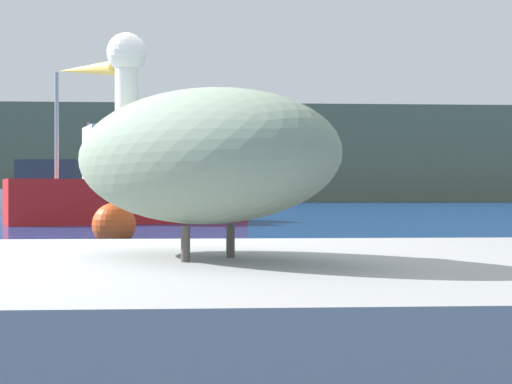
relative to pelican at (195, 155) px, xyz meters
name	(u,v)px	position (x,y,z in m)	size (l,w,h in m)	color
hillside_backdrop	(209,157)	(-0.92, 70.85, 3.65)	(140.00, 14.76, 9.50)	#5B664C
pier_dock	(197,366)	(0.01, -0.01, -0.73)	(3.88, 2.05, 0.74)	gray
pelican	(195,155)	(0.00, 0.00, 0.00)	(1.25, 1.29, 0.84)	gray
fishing_boat_orange	(165,192)	(-3.21, 40.59, -0.14)	(7.18, 3.91, 4.33)	orange
fishing_boat_white	(45,194)	(-7.82, 29.59, -0.20)	(7.60, 3.30, 4.12)	white
fishing_boat_red	(126,192)	(-2.82, 19.47, -0.11)	(7.55, 4.56, 4.58)	red
mooring_buoy	(114,225)	(-1.77, 9.97, -0.71)	(0.78, 0.78, 0.78)	#E54C19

